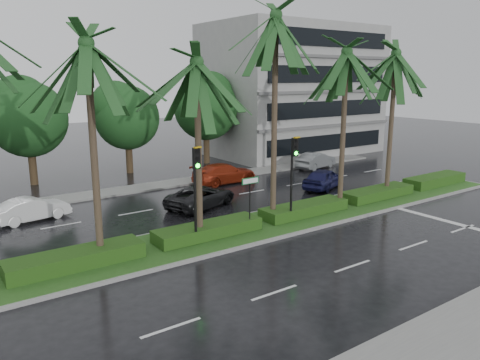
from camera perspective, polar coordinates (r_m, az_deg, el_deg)
ground at (r=22.68m, az=3.98°, el=-6.40°), size 120.00×120.00×0.00m
far_sidewalk at (r=32.47m, az=-9.56°, el=-0.59°), size 40.00×2.00×0.12m
median at (r=23.39m, az=2.42°, el=-5.58°), size 36.00×4.00×0.15m
hedge at (r=23.28m, az=2.43°, el=-4.71°), size 35.20×1.40×0.60m
lane_markings at (r=24.34m, az=10.19°, el=-5.22°), size 34.00×13.06×0.01m
palm_row at (r=21.51m, az=-0.12°, el=14.92°), size 26.30×4.20×10.81m
signal_median_left at (r=19.89m, az=-5.39°, el=-0.16°), size 0.34×0.42×4.36m
signal_median_right at (r=23.07m, az=6.51°, el=1.59°), size 0.34×0.42×4.36m
street_sign at (r=21.85m, az=1.23°, el=-1.30°), size 0.95×0.09×2.60m
bg_trees at (r=37.06m, az=-12.90°, el=8.01°), size 32.45×5.39×7.78m
building at (r=46.20m, az=6.31°, el=10.82°), size 16.00×10.00×12.00m
car_white at (r=26.55m, az=-24.01°, el=-3.26°), size 1.88×3.89×1.23m
car_darkgrey at (r=26.81m, az=-4.76°, el=-2.00°), size 3.53×5.01×1.27m
car_red at (r=32.73m, az=-1.90°, el=0.82°), size 2.07×4.83×1.39m
car_blue at (r=31.62m, az=10.19°, el=0.19°), size 2.97×4.32×1.37m
car_grey at (r=38.44m, az=9.24°, el=2.37°), size 2.21×4.19×1.31m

